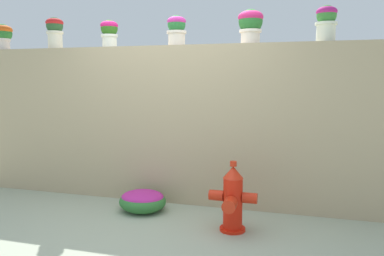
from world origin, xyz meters
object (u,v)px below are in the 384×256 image
object	(u,v)px
potted_plant_0	(3,34)
potted_plant_4	(251,24)
potted_plant_1	(55,30)
potted_plant_3	(177,28)
potted_plant_5	(326,21)
potted_plant_2	(109,31)
fire_hydrant	(233,200)
flower_bush_left	(143,200)

from	to	relation	value
potted_plant_0	potted_plant_4	bearing A→B (deg)	0.83
potted_plant_1	potted_plant_3	distance (m)	1.71
potted_plant_0	potted_plant_5	bearing A→B (deg)	0.69
potted_plant_1	potted_plant_5	distance (m)	3.47
potted_plant_2	potted_plant_1	bearing A→B (deg)	-175.12
potted_plant_0	potted_plant_3	bearing A→B (deg)	0.51
potted_plant_2	fire_hydrant	bearing A→B (deg)	-26.27
potted_plant_3	potted_plant_5	distance (m)	1.75
potted_plant_1	potted_plant_2	bearing A→B (deg)	4.88
potted_plant_3	potted_plant_4	size ratio (longest dim) A/B	0.92
potted_plant_1	fire_hydrant	size ratio (longest dim) A/B	0.58
potted_plant_2	potted_plant_4	xyz separation A→B (m)	(1.84, 0.01, 0.03)
potted_plant_1	potted_plant_2	world-z (taller)	potted_plant_1
potted_plant_4	potted_plant_1	bearing A→B (deg)	-178.39
potted_plant_0	fire_hydrant	world-z (taller)	potted_plant_0
potted_plant_0	potted_plant_5	distance (m)	4.34
fire_hydrant	potted_plant_2	bearing A→B (deg)	153.73
potted_plant_4	potted_plant_5	xyz separation A→B (m)	(0.85, 0.00, -0.01)
potted_plant_2	potted_plant_3	distance (m)	0.93
potted_plant_3	potted_plant_4	distance (m)	0.91
fire_hydrant	potted_plant_3	bearing A→B (deg)	135.06
potted_plant_2	potted_plant_5	size ratio (longest dim) A/B	0.88
potted_plant_3	flower_bush_left	distance (m)	2.13
potted_plant_4	flower_bush_left	world-z (taller)	potted_plant_4
potted_plant_1	potted_plant_3	size ratio (longest dim) A/B	1.12
potted_plant_4	fire_hydrant	xyz separation A→B (m)	(-0.04, -0.90, -1.87)
potted_plant_0	potted_plant_3	world-z (taller)	potted_plant_3
potted_plant_0	potted_plant_5	xyz separation A→B (m)	(4.34, 0.05, 0.01)
potted_plant_4	potted_plant_5	world-z (taller)	potted_plant_5
potted_plant_2	flower_bush_left	size ratio (longest dim) A/B	0.65
potted_plant_1	potted_plant_0	bearing A→B (deg)	178.52
potted_plant_1	fire_hydrant	distance (m)	3.30
potted_plant_3	potted_plant_4	world-z (taller)	potted_plant_4
potted_plant_1	fire_hydrant	xyz separation A→B (m)	(2.58, -0.83, -1.88)
potted_plant_3	flower_bush_left	size ratio (longest dim) A/B	0.67
potted_plant_0	flower_bush_left	distance (m)	3.16
potted_plant_5	potted_plant_2	bearing A→B (deg)	-179.82
potted_plant_1	potted_plant_2	xyz separation A→B (m)	(0.78, 0.07, -0.04)
potted_plant_5	flower_bush_left	distance (m)	2.94
potted_plant_5	potted_plant_0	bearing A→B (deg)	-179.31
potted_plant_1	potted_plant_5	xyz separation A→B (m)	(3.47, 0.07, -0.01)
potted_plant_1	potted_plant_3	bearing A→B (deg)	1.54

